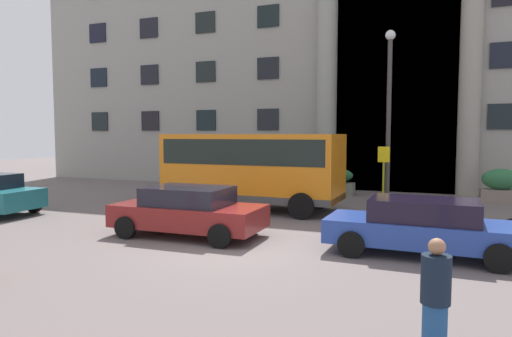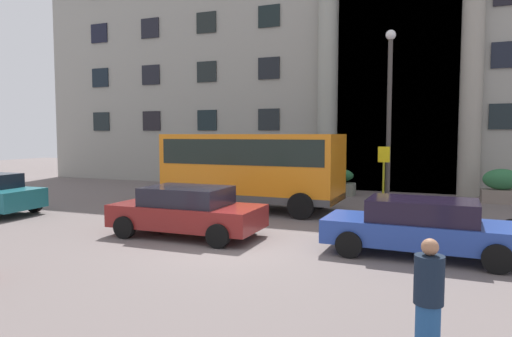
# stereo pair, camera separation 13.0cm
# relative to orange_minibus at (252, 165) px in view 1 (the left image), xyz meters

# --- Properties ---
(ground_plane) EXTENTS (80.00, 64.00, 0.12)m
(ground_plane) POSITION_rel_orange_minibus_xyz_m (1.73, -5.50, -1.77)
(ground_plane) COLOR #675C5A
(office_building_facade) EXTENTS (37.77, 9.73, 16.68)m
(office_building_facade) POSITION_rel_orange_minibus_xyz_m (1.74, 11.97, 6.63)
(office_building_facade) COLOR gray
(office_building_facade) RESTS_ON ground_plane
(orange_minibus) EXTENTS (6.72, 2.86, 2.87)m
(orange_minibus) POSITION_rel_orange_minibus_xyz_m (0.00, 0.00, 0.00)
(orange_minibus) COLOR orange
(orange_minibus) RESTS_ON ground_plane
(bus_stop_sign) EXTENTS (0.44, 0.08, 2.39)m
(bus_stop_sign) POSITION_rel_orange_minibus_xyz_m (4.63, 2.03, -0.21)
(bus_stop_sign) COLOR #9B9C1A
(bus_stop_sign) RESTS_ON ground_plane
(hedge_planter_entrance_right) EXTENTS (1.53, 0.80, 1.43)m
(hedge_planter_entrance_right) POSITION_rel_orange_minibus_xyz_m (9.06, 5.27, -1.01)
(hedge_planter_entrance_right) COLOR slate
(hedge_planter_entrance_right) RESTS_ON ground_plane
(hedge_planter_far_west) EXTENTS (2.17, 0.88, 1.30)m
(hedge_planter_far_west) POSITION_rel_orange_minibus_xyz_m (1.89, 5.39, -1.08)
(hedge_planter_far_west) COLOR slate
(hedge_planter_far_west) RESTS_ON ground_plane
(hedge_planter_entrance_left) EXTENTS (1.71, 0.99, 1.49)m
(hedge_planter_entrance_left) POSITION_rel_orange_minibus_xyz_m (-5.78, 5.04, -0.99)
(hedge_planter_entrance_left) COLOR gray
(hedge_planter_entrance_left) RESTS_ON ground_plane
(parked_sedan_far) EXTENTS (4.23, 2.09, 1.39)m
(parked_sedan_far) POSITION_rel_orange_minibus_xyz_m (0.01, -4.88, -0.99)
(parked_sedan_far) COLOR maroon
(parked_sedan_far) RESTS_ON ground_plane
(parked_sedan_second) EXTENTS (4.56, 2.04, 1.34)m
(parked_sedan_second) POSITION_rel_orange_minibus_xyz_m (6.23, -4.70, -1.01)
(parked_sedan_second) COLOR #244098
(parked_sedan_second) RESTS_ON ground_plane
(pedestrian_child_trailing) EXTENTS (0.36, 0.36, 1.60)m
(pedestrian_child_trailing) POSITION_rel_orange_minibus_xyz_m (6.46, -10.14, -0.90)
(pedestrian_child_trailing) COLOR navy
(pedestrian_child_trailing) RESTS_ON ground_plane
(lamppost_plaza_centre) EXTENTS (0.40, 0.40, 7.03)m
(lamppost_plaza_centre) POSITION_rel_orange_minibus_xyz_m (4.67, 3.28, 2.42)
(lamppost_plaza_centre) COLOR #3E3936
(lamppost_plaza_centre) RESTS_ON ground_plane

